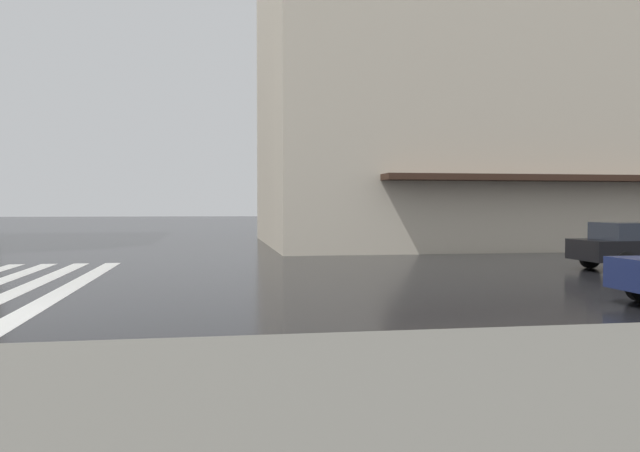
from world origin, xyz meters
TOP-DOWN VIEW (x-y plane):
  - haussmann_block_corner at (19.63, -19.71)m, footprint 15.48×25.18m

SIDE VIEW (x-z plane):
  - haussmann_block_corner at x=19.63m, z-range -0.21..19.42m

